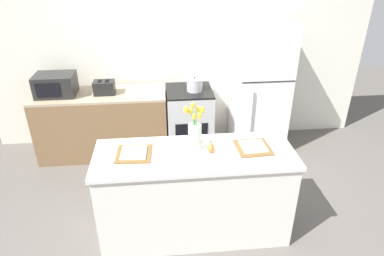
{
  "coord_description": "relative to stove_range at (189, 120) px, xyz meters",
  "views": [
    {
      "loc": [
        -0.28,
        -2.57,
        2.54
      ],
      "look_at": [
        0.0,
        0.25,
        1.03
      ],
      "focal_mm": 32.0,
      "sensor_mm": 36.0,
      "label": 1
    }
  ],
  "objects": [
    {
      "name": "toaster",
      "position": [
        -1.08,
        -0.03,
        0.53
      ],
      "size": [
        0.28,
        0.18,
        0.17
      ],
      "color": "black",
      "rests_on": "back_counter"
    },
    {
      "name": "stove_range",
      "position": [
        0.0,
        0.0,
        0.0
      ],
      "size": [
        0.6,
        0.61,
        0.88
      ],
      "color": "#B2B5B7",
      "rests_on": "ground_plane"
    },
    {
      "name": "back_counter",
      "position": [
        -1.16,
        0.0,
        0.0
      ],
      "size": [
        1.68,
        0.6,
        0.88
      ],
      "color": "brown",
      "rests_on": "ground_plane"
    },
    {
      "name": "cooking_pot",
      "position": [
        0.07,
        -0.03,
        0.52
      ],
      "size": [
        0.21,
        0.21,
        0.19
      ],
      "color": "#B2B5B7",
      "rests_on": "stove_range"
    },
    {
      "name": "microwave",
      "position": [
        -1.68,
        -0.0,
        0.58
      ],
      "size": [
        0.48,
        0.37,
        0.27
      ],
      "color": "black",
      "rests_on": "back_counter"
    },
    {
      "name": "plate_setting_left",
      "position": [
        -0.64,
        -1.57,
        0.48
      ],
      "size": [
        0.32,
        0.32,
        0.02
      ],
      "color": "brown",
      "rests_on": "kitchen_island"
    },
    {
      "name": "flower_vase",
      "position": [
        -0.09,
        -1.52,
        0.64
      ],
      "size": [
        0.18,
        0.17,
        0.44
      ],
      "color": "silver",
      "rests_on": "kitchen_island"
    },
    {
      "name": "ground_plane",
      "position": [
        -0.1,
        -1.6,
        -0.44
      ],
      "size": [
        10.0,
        10.0,
        0.0
      ],
      "primitive_type": "plane",
      "color": "#59544F"
    },
    {
      "name": "back_wall",
      "position": [
        -0.1,
        0.4,
        0.91
      ],
      "size": [
        5.2,
        0.08,
        2.7
      ],
      "color": "silver",
      "rests_on": "ground_plane"
    },
    {
      "name": "pear_figurine",
      "position": [
        0.04,
        -1.6,
        0.52
      ],
      "size": [
        0.07,
        0.07,
        0.12
      ],
      "color": "#C66B33",
      "rests_on": "kitchen_island"
    },
    {
      "name": "kitchen_island",
      "position": [
        -0.1,
        -1.6,
        0.02
      ],
      "size": [
        1.8,
        0.66,
        0.91
      ],
      "color": "silver",
      "rests_on": "ground_plane"
    },
    {
      "name": "refrigerator",
      "position": [
        0.95,
        0.0,
        0.43
      ],
      "size": [
        0.68,
        0.67,
        1.74
      ],
      "color": "white",
      "rests_on": "ground_plane"
    },
    {
      "name": "plate_setting_right",
      "position": [
        0.44,
        -1.57,
        0.48
      ],
      "size": [
        0.32,
        0.32,
        0.02
      ],
      "color": "brown",
      "rests_on": "kitchen_island"
    }
  ]
}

